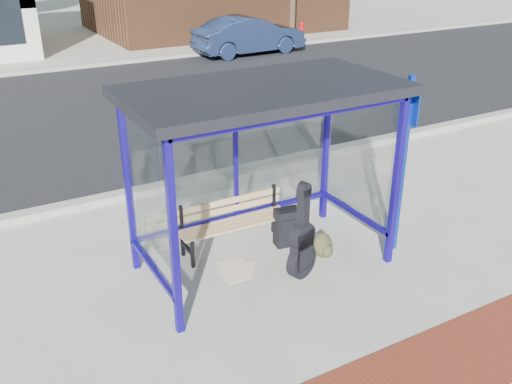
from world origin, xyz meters
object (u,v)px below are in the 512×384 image
backpack (323,246)px  parked_car (249,35)px  bench (233,220)px  guitar_bag (302,246)px  fire_hydrant (301,30)px  suitcase (287,227)px

backpack → parked_car: bearing=58.9°
bench → guitar_bag: size_ratio=1.29×
guitar_bag → bench: bearing=92.4°
guitar_bag → fire_hydrant: bearing=38.6°
suitcase → backpack: suitcase is taller
guitar_bag → backpack: 0.66m
bench → fire_hydrant: 16.83m
guitar_bag → parked_car: bearing=46.0°
guitar_bag → suitcase: (0.27, 0.78, -0.18)m
suitcase → parked_car: bearing=72.5°
parked_car → fire_hydrant: size_ratio=5.77×
backpack → bench: bearing=131.7°
backpack → fire_hydrant: bearing=51.0°
suitcase → parked_car: (6.04, 12.16, 0.38)m
backpack → fire_hydrant: fire_hydrant is taller
parked_car → guitar_bag: bearing=151.8°
backpack → fire_hydrant: 16.99m
fire_hydrant → bench: bearing=-126.7°
guitar_bag → parked_car: parked_car is taller
parked_car → fire_hydrant: 3.73m
backpack → parked_car: parked_car is taller
suitcase → fire_hydrant: bearing=64.8°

